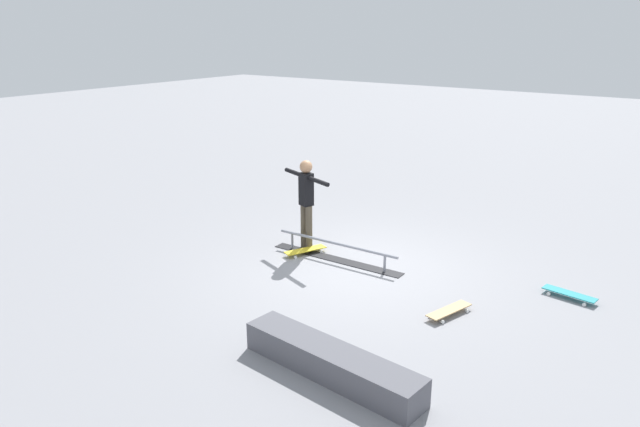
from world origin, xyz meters
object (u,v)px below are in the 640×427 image
grind_rail (336,252)px  skateboard_main (305,250)px  skater_main (306,198)px  skate_ledge (331,362)px  loose_skateboard_natural (449,310)px  loose_skateboard_teal (569,294)px

grind_rail → skateboard_main: grind_rail is taller
grind_rail → skateboard_main: (0.62, 0.09, -0.07)m
skater_main → skate_ledge: bearing=150.5°
skate_ledge → loose_skateboard_natural: size_ratio=2.98×
skate_ledge → loose_skateboard_natural: (-0.52, -2.27, -0.11)m
skate_ledge → loose_skateboard_teal: bearing=-115.1°
grind_rail → loose_skateboard_teal: 3.88m
grind_rail → skate_ledge: size_ratio=1.06×
skateboard_main → loose_skateboard_natural: 3.22m
skate_ledge → grind_rail: bearing=-57.1°
loose_skateboard_natural → skateboard_main: bearing=-87.0°
grind_rail → skater_main: bearing=-11.4°
grind_rail → skater_main: 1.14m
grind_rail → loose_skateboard_teal: grind_rail is taller
loose_skateboard_teal → loose_skateboard_natural: same height
skate_ledge → skateboard_main: bearing=-48.9°
skateboard_main → grind_rail: bearing=-58.0°
skateboard_main → loose_skateboard_natural: (-3.14, 0.73, 0.00)m
skater_main → skateboard_main: bearing=141.8°
skateboard_main → loose_skateboard_teal: 4.50m
loose_skateboard_teal → skater_main: bearing=15.9°
loose_skateboard_teal → loose_skateboard_natural: size_ratio=1.00×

